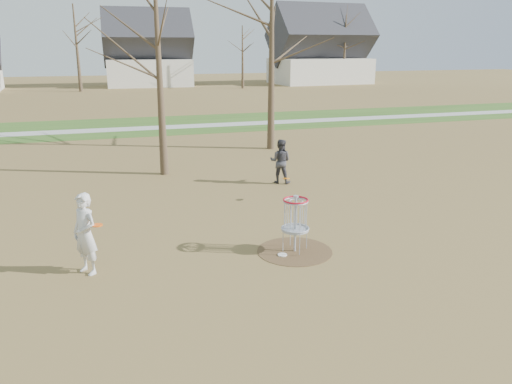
% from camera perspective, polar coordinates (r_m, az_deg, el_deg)
% --- Properties ---
extents(ground, '(160.00, 160.00, 0.00)m').
position_cam_1_polar(ground, '(12.02, 4.43, -6.77)').
color(ground, brown).
rests_on(ground, ground).
extents(green_band, '(160.00, 8.00, 0.01)m').
position_cam_1_polar(green_band, '(31.88, -9.66, 7.60)').
color(green_band, '#2D5119').
rests_on(green_band, ground).
extents(footpath, '(160.00, 1.50, 0.01)m').
position_cam_1_polar(footpath, '(30.90, -9.41, 7.36)').
color(footpath, '#9E9E99').
rests_on(footpath, green_band).
extents(dirt_circle, '(1.80, 1.80, 0.01)m').
position_cam_1_polar(dirt_circle, '(12.02, 4.43, -6.74)').
color(dirt_circle, '#47331E').
rests_on(dirt_circle, ground).
extents(player_standing, '(0.73, 0.77, 1.78)m').
position_cam_1_polar(player_standing, '(11.17, -18.94, -4.56)').
color(player_standing, silver).
rests_on(player_standing, ground).
extents(player_throwing, '(0.96, 0.90, 1.57)m').
position_cam_1_polar(player_throwing, '(17.73, 2.80, 3.53)').
color(player_throwing, '#39373D').
rests_on(player_throwing, ground).
extents(disc_grounded, '(0.22, 0.22, 0.02)m').
position_cam_1_polar(disc_grounded, '(11.76, 3.03, -7.18)').
color(disc_grounded, white).
rests_on(disc_grounded, dirt_circle).
extents(discs_in_play, '(5.84, 4.01, 0.43)m').
position_cam_1_polar(discs_in_play, '(13.13, -4.73, -0.47)').
color(discs_in_play, orange).
rests_on(discs_in_play, ground).
extents(disc_golf_basket, '(0.64, 0.64, 1.35)m').
position_cam_1_polar(disc_golf_basket, '(11.69, 4.53, -2.64)').
color(disc_golf_basket, '#9EA3AD').
rests_on(disc_golf_basket, ground).
extents(bare_trees, '(52.62, 44.98, 9.00)m').
position_cam_1_polar(bare_trees, '(46.43, -10.36, 16.84)').
color(bare_trees, '#382B1E').
rests_on(bare_trees, ground).
extents(houses_row, '(56.51, 10.01, 7.26)m').
position_cam_1_polar(houses_row, '(63.39, -9.91, 15.00)').
color(houses_row, silver).
rests_on(houses_row, ground).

